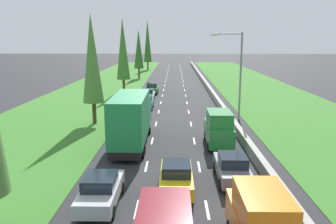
% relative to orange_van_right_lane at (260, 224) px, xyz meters
% --- Properties ---
extents(ground_plane, '(300.00, 300.00, 0.00)m').
position_rel_orange_van_right_lane_xyz_m(ground_plane, '(-3.40, 48.82, -1.40)').
color(ground_plane, '#28282B').
rests_on(ground_plane, ground).
extents(grass_verge_left, '(14.00, 140.00, 0.04)m').
position_rel_orange_van_right_lane_xyz_m(grass_verge_left, '(-16.05, 48.82, -1.38)').
color(grass_verge_left, '#387528').
rests_on(grass_verge_left, ground).
extents(grass_verge_right, '(14.00, 140.00, 0.04)m').
position_rel_orange_van_right_lane_xyz_m(grass_verge_right, '(10.95, 48.82, -1.38)').
color(grass_verge_right, '#387528').
rests_on(grass_verge_right, ground).
extents(median_barrier, '(0.44, 120.00, 0.85)m').
position_rel_orange_van_right_lane_xyz_m(median_barrier, '(2.30, 48.82, -0.97)').
color(median_barrier, '#9E9B93').
rests_on(median_barrier, ground).
extents(lane_markings, '(3.64, 116.00, 0.01)m').
position_rel_orange_van_right_lane_xyz_m(lane_markings, '(-3.40, 48.82, -1.39)').
color(lane_markings, white).
rests_on(lane_markings, ground).
extents(orange_van_right_lane, '(1.96, 4.90, 2.82)m').
position_rel_orange_van_right_lane_xyz_m(orange_van_right_lane, '(0.00, 0.00, 0.00)').
color(orange_van_right_lane, orange).
rests_on(orange_van_right_lane, ground).
extents(silver_sedan_left_lane, '(1.82, 4.50, 1.64)m').
position_rel_orange_van_right_lane_xyz_m(silver_sedan_left_lane, '(-7.00, 4.23, -0.59)').
color(silver_sedan_left_lane, silver).
rests_on(silver_sedan_left_lane, ground).
extents(green_box_truck_left_lane, '(2.46, 9.40, 4.18)m').
position_rel_orange_van_right_lane_xyz_m(green_box_truck_left_lane, '(-6.66, 14.51, 0.78)').
color(green_box_truck_left_lane, black).
rests_on(green_box_truck_left_lane, ground).
extents(white_sedan_left_lane, '(1.82, 4.50, 1.64)m').
position_rel_orange_van_right_lane_xyz_m(white_sedan_left_lane, '(-7.02, 23.79, -0.59)').
color(white_sedan_left_lane, white).
rests_on(white_sedan_left_lane, ground).
extents(grey_sedan_right_lane, '(1.82, 4.50, 1.64)m').
position_rel_orange_van_right_lane_xyz_m(grey_sedan_right_lane, '(0.15, 7.54, -0.59)').
color(grey_sedan_right_lane, slate).
rests_on(grey_sedan_right_lane, ground).
extents(green_van_right_lane, '(1.96, 4.90, 2.82)m').
position_rel_orange_van_right_lane_xyz_m(green_van_right_lane, '(0.20, 14.63, 0.00)').
color(green_van_right_lane, '#237A33').
rests_on(green_van_right_lane, ground).
extents(teal_hatchback_left_lane_fifth, '(1.74, 3.90, 1.72)m').
position_rel_orange_van_right_lane_xyz_m(teal_hatchback_left_lane_fifth, '(-6.78, 29.63, -0.56)').
color(teal_hatchback_left_lane_fifth, teal).
rests_on(teal_hatchback_left_lane_fifth, ground).
extents(white_sedan_left_lane_sixth, '(1.82, 4.50, 1.64)m').
position_rel_orange_van_right_lane_xyz_m(white_sedan_left_lane_sixth, '(-7.03, 35.40, -0.59)').
color(white_sedan_left_lane_sixth, white).
rests_on(white_sedan_left_lane_sixth, ground).
extents(yellow_sedan_centre_lane, '(1.82, 4.50, 1.64)m').
position_rel_orange_van_right_lane_xyz_m(yellow_sedan_centre_lane, '(-3.17, 6.10, -0.59)').
color(yellow_sedan_centre_lane, yellow).
rests_on(yellow_sedan_centre_lane, ground).
extents(green_sedan_left_lane, '(1.82, 4.50, 1.64)m').
position_rel_orange_van_right_lane_xyz_m(green_sedan_left_lane, '(-6.82, 42.12, -0.59)').
color(green_sedan_left_lane, '#237A33').
rests_on(green_sedan_left_lane, ground).
extents(poplar_tree_second, '(2.07, 2.07, 10.78)m').
position_rel_orange_van_right_lane_xyz_m(poplar_tree_second, '(-11.30, 21.80, 5.04)').
color(poplar_tree_second, '#4C3823').
rests_on(poplar_tree_second, ground).
extents(poplar_tree_third, '(2.09, 2.09, 11.46)m').
position_rel_orange_van_right_lane_xyz_m(poplar_tree_third, '(-11.30, 42.36, 5.38)').
color(poplar_tree_third, '#4C3823').
rests_on(poplar_tree_third, ground).
extents(poplar_tree_fourth, '(2.06, 2.06, 10.35)m').
position_rel_orange_van_right_lane_xyz_m(poplar_tree_fourth, '(-11.02, 63.43, 4.82)').
color(poplar_tree_fourth, '#4C3823').
rests_on(poplar_tree_fourth, ground).
extents(poplar_tree_fifth, '(2.14, 2.14, 13.53)m').
position_rel_orange_van_right_lane_xyz_m(poplar_tree_fifth, '(-10.79, 85.32, 6.42)').
color(poplar_tree_fifth, '#4C3823').
rests_on(poplar_tree_fifth, ground).
extents(street_light_mast, '(3.20, 0.28, 9.00)m').
position_rel_orange_van_right_lane_xyz_m(street_light_mast, '(3.15, 24.02, 3.83)').
color(street_light_mast, gray).
rests_on(street_light_mast, ground).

